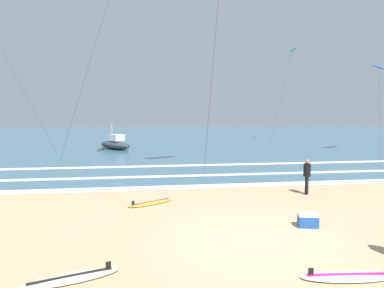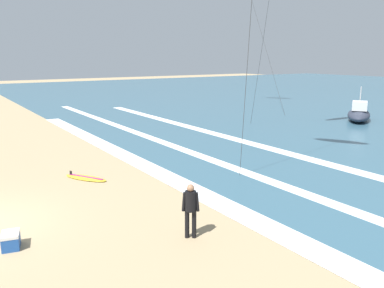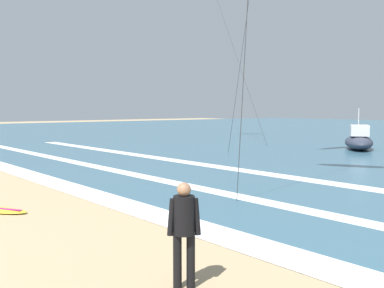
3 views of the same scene
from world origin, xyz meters
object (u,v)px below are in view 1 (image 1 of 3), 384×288
object	(u,v)px
surfer_foreground_main	(307,173)
cooler_box	(308,220)
surfboard_right_spare	(151,203)
surfboard_left_pile	(71,278)
kite_cyan_far_left	(293,51)
offshore_boat	(115,144)
kite_blue_high_left	(379,68)
surfboard_foreground_flat	(347,276)

from	to	relation	value
surfer_foreground_main	cooler_box	bearing A→B (deg)	-116.17
surfer_foreground_main	surfboard_right_spare	bearing A→B (deg)	-174.43
surfboard_right_spare	cooler_box	size ratio (longest dim) A/B	3.01
surfboard_left_pile	kite_cyan_far_left	distance (m)	46.23
surfboard_right_spare	offshore_boat	distance (m)	23.80
surfboard_right_spare	offshore_boat	bearing A→B (deg)	97.16
kite_cyan_far_left	cooler_box	distance (m)	40.93
kite_blue_high_left	cooler_box	distance (m)	28.34
surfer_foreground_main	kite_blue_high_left	distance (m)	23.60
surfboard_right_spare	surfboard_foreground_flat	xyz separation A→B (m)	(4.07, -7.21, 0.00)
surfer_foreground_main	kite_cyan_far_left	xyz separation A→B (m)	(13.40, 31.44, 11.45)
surfboard_right_spare	kite_blue_high_left	bearing A→B (deg)	37.22
surfboard_left_pile	surfboard_foreground_flat	bearing A→B (deg)	-7.91
kite_cyan_far_left	surfboard_foreground_flat	bearing A→B (deg)	-112.64
offshore_boat	surfer_foreground_main	bearing A→B (deg)	-66.35
surfboard_right_spare	kite_cyan_far_left	distance (m)	40.05
surfboard_foreground_flat	cooler_box	size ratio (longest dim) A/B	3.06
kite_blue_high_left	surfer_foreground_main	bearing A→B (deg)	-133.24
surfboard_left_pile	cooler_box	bearing A→B (deg)	21.21
surfboard_left_pile	kite_blue_high_left	xyz separation A→B (m)	(24.41, 23.44, 8.11)
surfer_foreground_main	surfboard_right_spare	world-z (taller)	surfer_foreground_main
surfboard_left_pile	kite_blue_high_left	size ratio (longest dim) A/B	0.21
kite_blue_high_left	offshore_boat	size ratio (longest dim) A/B	1.93
surfer_foreground_main	kite_cyan_far_left	size ratio (longest dim) A/B	0.13
kite_blue_high_left	kite_cyan_far_left	world-z (taller)	kite_cyan_far_left
surfboard_left_pile	cooler_box	size ratio (longest dim) A/B	3.11
surfboard_foreground_flat	surfboard_right_spare	bearing A→B (deg)	119.43
surfboard_left_pile	surfboard_right_spare	bearing A→B (deg)	73.05
kite_cyan_far_left	surfboard_right_spare	bearing A→B (deg)	-122.50
surfer_foreground_main	surfboard_left_pile	size ratio (longest dim) A/B	0.73
surfboard_foreground_flat	kite_cyan_far_left	world-z (taller)	kite_cyan_far_left
offshore_boat	surfboard_right_spare	bearing A→B (deg)	-82.84
surfboard_right_spare	kite_cyan_far_left	bearing A→B (deg)	57.50
surfboard_foreground_flat	offshore_boat	distance (m)	31.61
surfboard_right_spare	offshore_boat	size ratio (longest dim) A/B	0.40
surfboard_foreground_flat	surfboard_left_pile	bearing A→B (deg)	172.09
surfboard_right_spare	surfboard_left_pile	bearing A→B (deg)	-106.95
surfboard_left_pile	kite_blue_high_left	distance (m)	34.80
cooler_box	surfboard_left_pile	bearing A→B (deg)	-158.79
surfboard_foreground_flat	surfboard_left_pile	xyz separation A→B (m)	(-6.01, 0.83, 0.00)
cooler_box	surfboard_right_spare	bearing A→B (deg)	142.87
surfboard_foreground_flat	offshore_boat	world-z (taller)	offshore_boat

